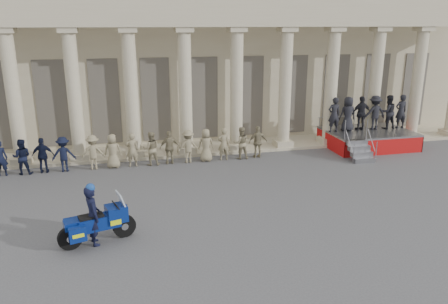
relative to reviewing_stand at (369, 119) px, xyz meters
The scene contains 6 objects.
ground 13.35m from the reviewing_stand, 146.68° to the right, with size 90.00×90.00×0.00m, color #444447.
building 13.69m from the reviewing_stand, 146.07° to the left, with size 40.00×12.50×9.00m.
officer_rank 16.43m from the reviewing_stand, behind, with size 20.51×0.61×1.61m.
reviewing_stand is the anchor object (origin of this frame).
motorcycle 15.91m from the reviewing_stand, 150.30° to the right, with size 2.32×1.24×1.52m.
rider 16.03m from the reviewing_stand, 150.40° to the right, with size 0.62×0.78×1.96m.
Camera 1 is at (-1.77, -13.21, 6.48)m, focal length 35.00 mm.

